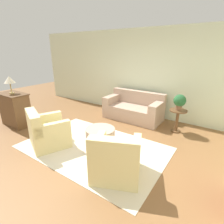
{
  "coord_description": "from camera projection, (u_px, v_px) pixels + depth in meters",
  "views": [
    {
      "loc": [
        2.36,
        -2.69,
        2.16
      ],
      "look_at": [
        0.15,
        0.55,
        0.75
      ],
      "focal_mm": 28.0,
      "sensor_mm": 36.0,
      "label": 1
    }
  ],
  "objects": [
    {
      "name": "table_lamp",
      "position": [
        9.0,
        80.0,
        4.86
      ],
      "size": [
        0.29,
        0.29,
        0.49
      ],
      "color": "tan",
      "rests_on": "dresser"
    },
    {
      "name": "dresser",
      "position": [
        15.0,
        109.0,
        5.15
      ],
      "size": [
        0.94,
        0.52,
        0.97
      ],
      "color": "brown",
      "rests_on": "ground_plane"
    },
    {
      "name": "armchair_left",
      "position": [
        47.0,
        132.0,
        4.07
      ],
      "size": [
        1.07,
        1.06,
        0.87
      ],
      "color": "beige",
      "rests_on": "rug"
    },
    {
      "name": "ottoman_table",
      "position": [
        100.0,
        136.0,
        3.98
      ],
      "size": [
        0.66,
        0.66,
        0.47
      ],
      "color": "tan",
      "rests_on": "rug"
    },
    {
      "name": "armchair_right",
      "position": [
        116.0,
        160.0,
        3.05
      ],
      "size": [
        1.07,
        1.06,
        0.87
      ],
      "color": "beige",
      "rests_on": "rug"
    },
    {
      "name": "wall_back",
      "position": [
        146.0,
        74.0,
        5.74
      ],
      "size": [
        9.4,
        0.12,
        2.8
      ],
      "color": "beige",
      "rests_on": "ground_plane"
    },
    {
      "name": "couch",
      "position": [
        134.0,
        109.0,
        5.69
      ],
      "size": [
        1.84,
        0.88,
        0.87
      ],
      "color": "tan",
      "rests_on": "ground_plane"
    },
    {
      "name": "side_table",
      "position": [
        177.0,
        117.0,
        4.73
      ],
      "size": [
        0.46,
        0.46,
        0.63
      ],
      "color": "brown",
      "rests_on": "ground_plane"
    },
    {
      "name": "potted_plant_on_side_table",
      "position": [
        180.0,
        101.0,
        4.58
      ],
      "size": [
        0.32,
        0.32,
        0.42
      ],
      "color": "brown",
      "rests_on": "side_table"
    },
    {
      "name": "ground_plane",
      "position": [
        93.0,
        148.0,
        4.07
      ],
      "size": [
        16.0,
        16.0,
        0.0
      ],
      "primitive_type": "plane",
      "color": "brown"
    },
    {
      "name": "rug",
      "position": [
        93.0,
        147.0,
        4.07
      ],
      "size": [
        3.25,
        2.1,
        0.01
      ],
      "color": "beige",
      "rests_on": "ground_plane"
    }
  ]
}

